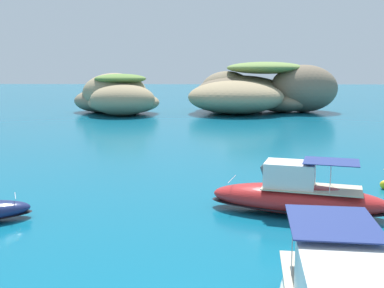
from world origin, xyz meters
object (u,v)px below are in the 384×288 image
at_px(islet_small, 117,97).
at_px(channel_buoy, 384,184).
at_px(motorboat_red, 297,196).
at_px(islet_large, 254,92).

bearing_deg(islet_small, channel_buoy, -61.40).
relative_size(motorboat_red, channel_buoy, 6.73).
xyz_separation_m(islet_small, motorboat_red, (20.12, -54.53, -1.83)).
height_order(islet_large, motorboat_red, islet_large).
relative_size(islet_small, channel_buoy, 12.44).
bearing_deg(channel_buoy, islet_small, 118.60).
distance_m(islet_large, motorboat_red, 59.21).
distance_m(islet_small, channel_buoy, 56.03).
distance_m(islet_large, islet_small, 23.99).
bearing_deg(islet_small, motorboat_red, -69.75).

